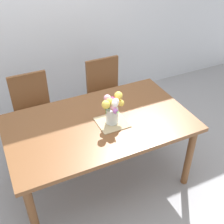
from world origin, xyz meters
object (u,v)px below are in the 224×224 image
chair_left (34,108)px  chair_right (106,90)px  dining_table (100,129)px  flower_vase (113,108)px

chair_left → chair_right: same height
dining_table → chair_left: (-0.45, 0.84, -0.16)m
dining_table → flower_vase: (0.11, -0.06, 0.25)m
chair_left → dining_table: bearing=118.1°
dining_table → chair_right: chair_right is taller
chair_left → chair_right: size_ratio=1.00×
flower_vase → dining_table: bearing=149.0°
chair_left → flower_vase: 1.14m
dining_table → chair_right: bearing=61.9°
chair_right → flower_vase: bearing=69.2°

